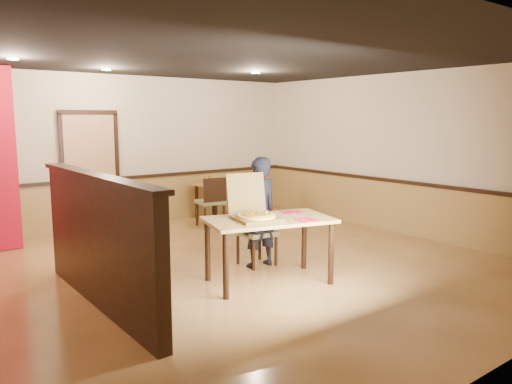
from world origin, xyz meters
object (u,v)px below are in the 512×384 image
Objects in this scene: diner_chair at (254,228)px; condiment at (210,180)px; pizza_box at (255,214)px; side_table at (215,192)px; main_table at (269,227)px; diner at (259,212)px; side_chair_left at (212,200)px; side_chair_right at (253,194)px.

diner_chair is 3.21m from condiment.
pizza_box reaches higher than diner_chair.
main_table is at bearing -113.31° from side_table.
diner_chair reaches higher than condiment.
condiment is at bearing -109.46° from diner.
pizza_box is (-0.50, -0.55, 0.12)m from diner.
diner is (0.32, 0.61, 0.06)m from main_table.
main_table is at bearing 77.97° from side_chair_left.
main_table is 0.26m from pizza_box.
condiment is (-0.62, 0.60, 0.26)m from side_chair_right.
pizza_box reaches higher than side_table.
condiment is at bearing -110.71° from side_chair_left.
condiment is at bearing 77.23° from pizza_box.
diner reaches higher than side_chair_left.
diner is 9.39× the size of condiment.
side_table is 4.82× the size of condiment.
side_chair_right is (2.11, 3.14, -0.16)m from main_table.
side_chair_left is at bearing -42.44° from side_chair_right.
side_chair_right is at bearing -170.84° from side_chair_left.
side_chair_left is at bearing -107.24° from diner.
side_chair_left is at bearing -118.93° from condiment.
pizza_box is (-0.18, 0.05, 0.18)m from main_table.
side_chair_right reaches higher than side_table.
main_table is 1.12× the size of diner.
diner_chair is at bearing 65.06° from pizza_box.
pizza_box reaches higher than side_chair_left.
side_chair_right is at bearing 54.97° from diner_chair.
main_table is 4.03m from condiment.
side_table is 4.11m from pizza_box.
side_chair_left is 0.96m from side_chair_right.
main_table is 0.85m from diner_chair.
side_chair_right is (0.96, 0.02, 0.03)m from side_chair_left.
side_chair_left is 0.76m from condiment.
diner reaches higher than side_table.
side_table is at bearing -93.71° from side_chair_right.
pizza_box is at bearing -114.35° from condiment.
main_table is 1.79× the size of side_chair_left.
side_chair_left is at bearing 84.93° from main_table.
diner is (-0.83, -2.52, 0.24)m from side_chair_left.
main_table is at bearing 12.68° from side_chair_right.
diner reaches higher than condiment.
side_table is (1.27, 2.99, 0.05)m from diner_chair.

